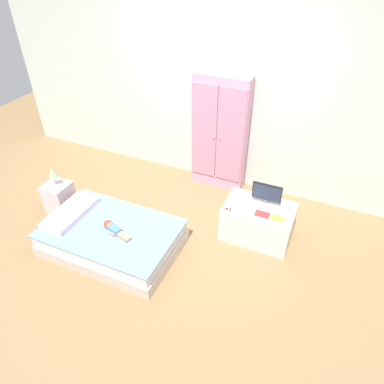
% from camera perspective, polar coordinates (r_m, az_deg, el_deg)
% --- Properties ---
extents(ground_plane, '(10.00, 10.00, 0.02)m').
position_cam_1_polar(ground_plane, '(4.11, -4.53, -8.59)').
color(ground_plane, '#99754C').
extents(back_wall, '(6.40, 0.05, 2.70)m').
position_cam_1_polar(back_wall, '(4.61, 4.11, 16.83)').
color(back_wall, silver).
rests_on(back_wall, ground_plane).
extents(bed, '(1.47, 0.95, 0.29)m').
position_cam_1_polar(bed, '(4.06, -12.91, -7.26)').
color(bed, beige).
rests_on(bed, ground_plane).
extents(pillow, '(0.31, 0.68, 0.07)m').
position_cam_1_polar(pillow, '(4.24, -19.21, -3.19)').
color(pillow, silver).
rests_on(pillow, bed).
extents(doll, '(0.39, 0.18, 0.10)m').
position_cam_1_polar(doll, '(3.90, -12.88, -5.72)').
color(doll, '#4C84C6').
rests_on(doll, bed).
extents(nightstand, '(0.30, 0.30, 0.41)m').
position_cam_1_polar(nightstand, '(4.74, -20.81, -0.88)').
color(nightstand, silver).
rests_on(nightstand, ground_plane).
extents(table_lamp, '(0.10, 0.10, 0.25)m').
position_cam_1_polar(table_lamp, '(4.53, -21.83, 2.93)').
color(table_lamp, '#B7B2AD').
rests_on(table_lamp, nightstand).
extents(wardrobe, '(0.72, 0.25, 1.56)m').
position_cam_1_polar(wardrobe, '(4.66, 4.56, 9.44)').
color(wardrobe, '#E599BC').
rests_on(wardrobe, ground_plane).
extents(tv_stand, '(0.78, 0.51, 0.43)m').
position_cam_1_polar(tv_stand, '(4.13, 10.65, -4.77)').
color(tv_stand, silver).
rests_on(tv_stand, ground_plane).
extents(tv_monitor, '(0.33, 0.10, 0.26)m').
position_cam_1_polar(tv_monitor, '(3.97, 12.10, -0.15)').
color(tv_monitor, '#99999E').
rests_on(tv_monitor, tv_stand).
extents(rocking_horse_toy, '(0.08, 0.04, 0.10)m').
position_cam_1_polar(rocking_horse_toy, '(3.88, 5.89, -2.37)').
color(rocking_horse_toy, '#8E6642').
rests_on(rocking_horse_toy, tv_stand).
extents(book_red, '(0.16, 0.10, 0.01)m').
position_cam_1_polar(book_red, '(3.89, 11.38, -3.58)').
color(book_red, '#CC3838').
rests_on(book_red, tv_stand).
extents(book_yellow, '(0.15, 0.08, 0.01)m').
position_cam_1_polar(book_yellow, '(3.88, 13.81, -4.19)').
color(book_yellow, gold).
rests_on(book_yellow, tv_stand).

